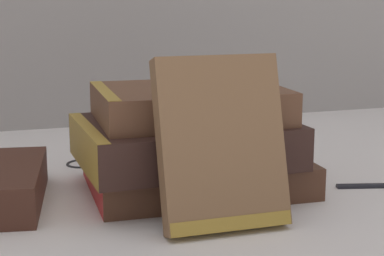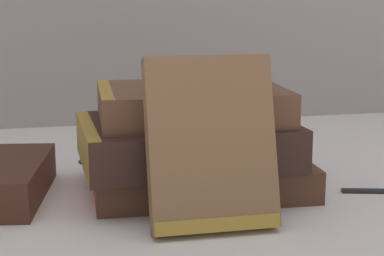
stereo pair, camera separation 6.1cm
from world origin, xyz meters
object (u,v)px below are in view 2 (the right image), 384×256
at_px(book_flat_middle, 180,141).
at_px(book_flat_top, 186,104).
at_px(pocket_watch, 237,83).
at_px(book_flat_bottom, 193,173).
at_px(book_leaning_front, 211,150).
at_px(reading_glasses, 114,158).

bearing_deg(book_flat_middle, book_flat_top, 35.36).
distance_m(book_flat_top, pocket_watch, 0.06).
distance_m(book_flat_bottom, book_leaning_front, 0.13).
relative_size(book_flat_bottom, pocket_watch, 3.53).
distance_m(book_flat_bottom, book_flat_top, 0.08).
xyz_separation_m(book_flat_bottom, book_flat_middle, (-0.02, -0.01, 0.04)).
xyz_separation_m(book_flat_middle, book_flat_top, (0.01, 0.01, 0.04)).
distance_m(book_flat_bottom, pocket_watch, 0.10).
height_order(book_flat_bottom, reading_glasses, book_flat_bottom).
bearing_deg(book_flat_bottom, book_leaning_front, -92.75).
bearing_deg(book_flat_middle, book_flat_bottom, 35.11).
height_order(book_flat_middle, pocket_watch, pocket_watch).
bearing_deg(pocket_watch, book_leaning_front, -116.57).
bearing_deg(book_flat_middle, book_leaning_front, -87.95).
bearing_deg(reading_glasses, book_flat_middle, -80.62).
xyz_separation_m(book_flat_top, book_leaning_front, (-0.00, -0.11, -0.02)).
distance_m(book_flat_top, book_leaning_front, 0.11).
xyz_separation_m(pocket_watch, reading_glasses, (-0.11, 0.15, -0.11)).
bearing_deg(pocket_watch, book_flat_top, 176.96).
height_order(book_leaning_front, reading_glasses, book_leaning_front).
relative_size(book_flat_bottom, reading_glasses, 2.37).
xyz_separation_m(book_leaning_front, pocket_watch, (0.05, 0.11, 0.04)).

